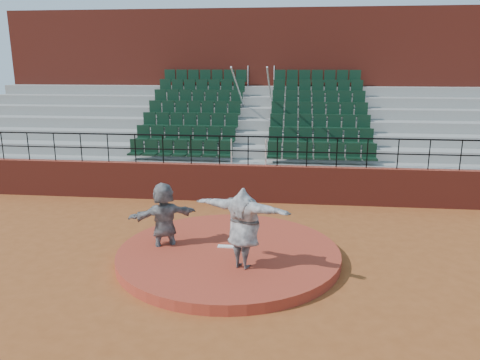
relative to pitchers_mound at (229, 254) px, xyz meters
name	(u,v)px	position (x,y,z in m)	size (l,w,h in m)	color
ground	(229,259)	(0.00, 0.00, -0.12)	(90.00, 90.00, 0.00)	brown
pitchers_mound	(229,254)	(0.00, 0.00, 0.00)	(5.50, 5.50, 0.25)	#A43824
pitching_rubber	(230,247)	(0.00, 0.15, 0.14)	(0.60, 0.15, 0.03)	white
boundary_wall	(248,183)	(0.00, 5.00, 0.53)	(24.00, 0.30, 1.30)	maroon
wall_railing	(248,144)	(0.00, 5.00, 1.90)	(24.04, 0.05, 1.03)	black
seating_deck	(256,143)	(0.00, 8.64, 1.33)	(24.00, 5.97, 4.63)	gray
press_box_facade	(263,87)	(0.00, 12.60, 3.43)	(24.00, 3.00, 7.10)	maroon
pitcher	(243,228)	(0.47, -0.96, 1.06)	(2.29, 0.62, 1.87)	black
fielder	(164,219)	(-1.67, 0.15, 0.82)	(1.74, 0.56, 1.88)	black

